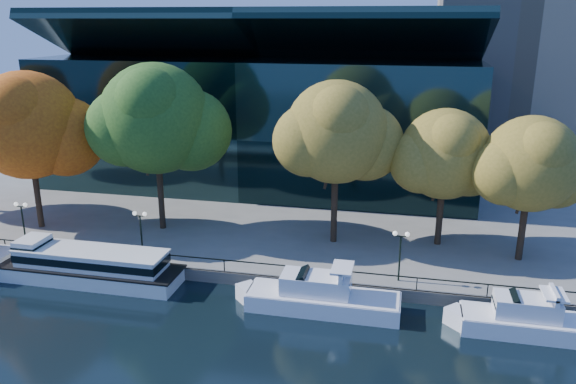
% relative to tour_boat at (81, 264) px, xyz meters
% --- Properties ---
extents(ground, '(160.00, 160.00, 0.00)m').
position_rel_tour_boat_xyz_m(ground, '(11.42, -1.24, -1.39)').
color(ground, black).
rests_on(ground, ground).
extents(promenade, '(90.00, 67.08, 1.00)m').
position_rel_tour_boat_xyz_m(promenade, '(11.42, 35.13, -0.89)').
color(promenade, slate).
rests_on(promenade, ground).
extents(railing, '(88.20, 0.08, 0.99)m').
position_rel_tour_boat_xyz_m(railing, '(11.42, 2.01, 0.55)').
color(railing, black).
rests_on(railing, promenade).
extents(convention_building, '(50.00, 24.57, 21.43)m').
position_rel_tour_boat_xyz_m(convention_building, '(7.42, 30.54, 7.12)').
color(convention_building, black).
rests_on(convention_building, ground).
extents(tour_boat, '(17.20, 3.84, 3.26)m').
position_rel_tour_boat_xyz_m(tour_boat, '(0.00, 0.00, 0.00)').
color(tour_boat, white).
rests_on(tour_boat, ground).
extents(cruiser_near, '(12.25, 3.15, 3.55)m').
position_rel_tour_boat_xyz_m(cruiser_near, '(19.33, -0.72, -0.28)').
color(cruiser_near, white).
rests_on(cruiser_near, ground).
extents(cruiser_far, '(10.34, 2.86, 3.38)m').
position_rel_tour_boat_xyz_m(cruiser_far, '(33.54, -0.94, -0.32)').
color(cruiser_far, white).
rests_on(cruiser_far, ground).
extents(tree_1, '(12.43, 10.19, 14.89)m').
position_rel_tour_boat_xyz_m(tree_1, '(-8.95, 7.75, 9.32)').
color(tree_1, black).
rests_on(tree_1, promenade).
extents(tree_2, '(12.64, 10.36, 15.65)m').
position_rel_tour_boat_xyz_m(tree_2, '(2.74, 9.92, 9.99)').
color(tree_2, black).
rests_on(tree_2, promenade).
extents(tree_3, '(11.09, 9.09, 14.45)m').
position_rel_tour_boat_xyz_m(tree_3, '(19.23, 10.09, 9.44)').
color(tree_3, black).
rests_on(tree_3, promenade).
extents(tree_4, '(9.74, 7.98, 12.14)m').
position_rel_tour_boat_xyz_m(tree_4, '(28.41, 11.49, 7.69)').
color(tree_4, black).
rests_on(tree_4, promenade).
extents(tree_5, '(9.63, 7.90, 12.10)m').
position_rel_tour_boat_xyz_m(tree_5, '(34.93, 9.45, 7.69)').
color(tree_5, black).
rests_on(tree_5, promenade).
extents(lamp_0, '(1.26, 0.36, 4.03)m').
position_rel_tour_boat_xyz_m(lamp_0, '(-7.46, 3.26, 2.59)').
color(lamp_0, black).
rests_on(lamp_0, promenade).
extents(lamp_1, '(1.26, 0.36, 4.03)m').
position_rel_tour_boat_xyz_m(lamp_1, '(3.76, 3.26, 2.59)').
color(lamp_1, black).
rests_on(lamp_1, promenade).
extents(lamp_2, '(1.26, 0.36, 4.03)m').
position_rel_tour_boat_xyz_m(lamp_2, '(25.05, 3.26, 2.59)').
color(lamp_2, black).
rests_on(lamp_2, promenade).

